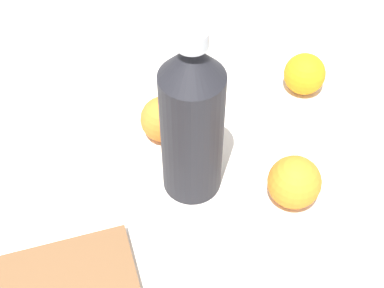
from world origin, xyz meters
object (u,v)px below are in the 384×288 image
at_px(orange_1, 163,119).
at_px(orange_2, 305,74).
at_px(orange_0, 294,182).
at_px(water_bottle, 192,121).

bearing_deg(orange_1, orange_2, -176.68).
xyz_separation_m(orange_0, orange_2, (-0.11, -0.18, -0.00)).
bearing_deg(orange_1, water_bottle, 94.84).
xyz_separation_m(orange_1, orange_2, (-0.24, -0.01, -0.00)).
height_order(orange_0, orange_2, orange_0).
xyz_separation_m(water_bottle, orange_0, (-0.12, 0.07, -0.09)).
bearing_deg(orange_0, orange_1, -53.90).
bearing_deg(water_bottle, orange_1, -82.42).
relative_size(water_bottle, orange_1, 3.89).
distance_m(orange_0, orange_2, 0.22).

